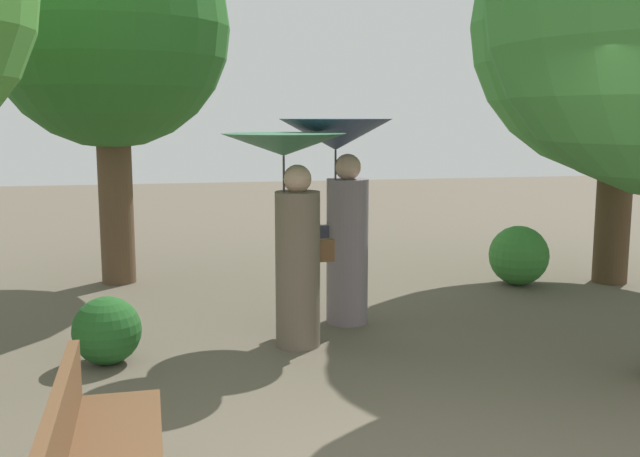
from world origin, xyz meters
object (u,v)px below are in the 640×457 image
object	(u,v)px
person_right	(341,183)
tree_mid_left	(108,5)
park_bench	(97,449)
person_left	(291,207)

from	to	relation	value
person_right	tree_mid_left	xyz separation A→B (m)	(-2.30, 2.33, 1.95)
tree_mid_left	person_right	bearing A→B (deg)	-45.38
person_right	park_bench	bearing A→B (deg)	149.05
park_bench	person_left	bearing A→B (deg)	-27.46
tree_mid_left	person_left	bearing A→B (deg)	-60.19
person_right	park_bench	distance (m)	4.21
person_left	tree_mid_left	xyz separation A→B (m)	(-1.70, 2.97, 2.10)
park_bench	person_right	bearing A→B (deg)	-31.10
person_right	tree_mid_left	distance (m)	3.81
person_left	tree_mid_left	distance (m)	4.02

